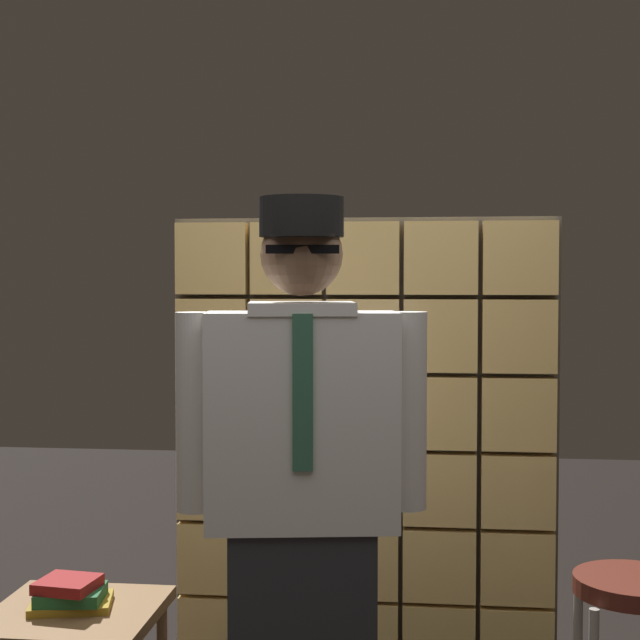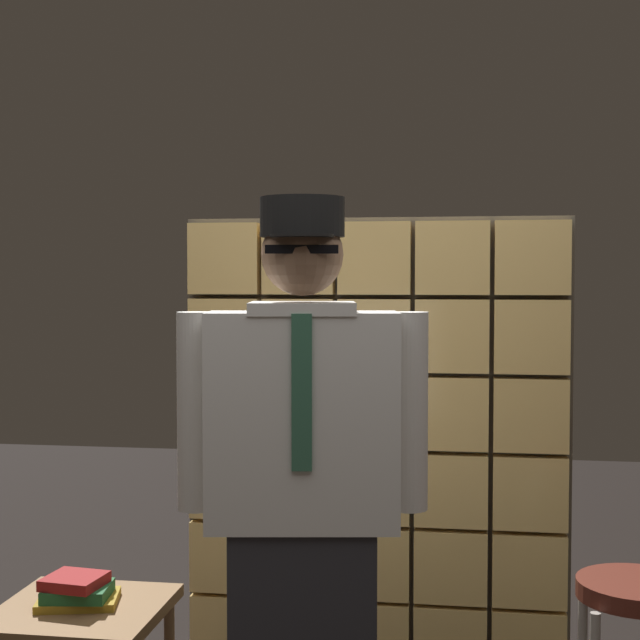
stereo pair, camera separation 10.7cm
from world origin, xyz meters
TOP-DOWN VIEW (x-y plane):
  - glass_block_wall at (-0.00, 1.34)m, footprint 1.54×0.10m
  - standing_person at (-0.10, 0.26)m, footprint 0.73×0.35m
  - side_table at (-0.86, 0.44)m, footprint 0.52×0.52m
  - book_stack at (-0.87, 0.44)m, footprint 0.29×0.24m

SIDE VIEW (x-z plane):
  - side_table at x=-0.86m, z-range 0.20..0.73m
  - book_stack at x=-0.87m, z-range 0.53..0.63m
  - glass_block_wall at x=0.00m, z-range -0.02..1.82m
  - standing_person at x=-0.10m, z-range 0.04..1.85m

